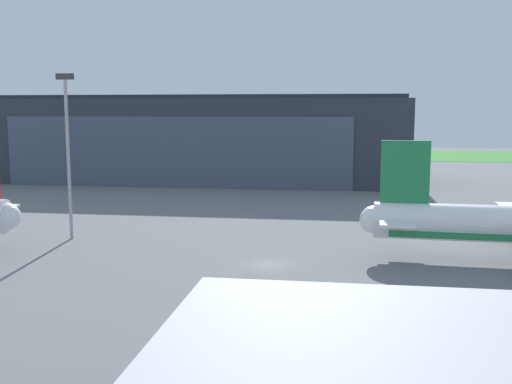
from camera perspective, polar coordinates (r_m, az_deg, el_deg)
ground_plane at (r=68.80m, az=1.26°, el=-6.98°), size 440.00×440.00×0.00m
grass_field_strip at (r=238.83m, az=6.36°, el=3.62°), size 440.00×56.00×0.08m
maintenance_hangar at (r=152.08m, az=-6.13°, el=5.06°), size 105.82×33.85×21.41m
apron_light_mast at (r=84.44m, az=-17.63°, el=4.32°), size 2.40×0.50×22.48m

